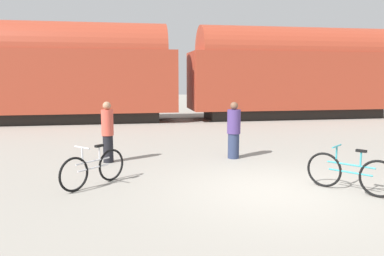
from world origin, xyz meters
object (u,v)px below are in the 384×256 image
object	(u,v)px
bicycle_teal	(350,173)
bicycle_silver	(93,168)
freight_train	(183,71)
person_in_purple	(234,131)
person_in_red	(108,132)

from	to	relation	value
bicycle_teal	bicycle_silver	world-z (taller)	bicycle_teal
freight_train	person_in_purple	size ratio (longest dim) A/B	14.91
freight_train	bicycle_silver	bearing A→B (deg)	-107.54
freight_train	bicycle_silver	world-z (taller)	freight_train
bicycle_teal	person_in_red	bearing A→B (deg)	144.48
person_in_purple	person_in_red	distance (m)	3.52
freight_train	bicycle_silver	distance (m)	12.43
freight_train	person_in_purple	world-z (taller)	freight_train
person_in_red	freight_train	bearing A→B (deg)	-112.78
freight_train	bicycle_teal	distance (m)	13.26
bicycle_silver	person_in_purple	world-z (taller)	person_in_purple
freight_train	person_in_red	distance (m)	10.22
bicycle_silver	person_in_red	world-z (taller)	person_in_red
person_in_purple	bicycle_teal	bearing A→B (deg)	-9.47
bicycle_teal	person_in_purple	bearing A→B (deg)	112.77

